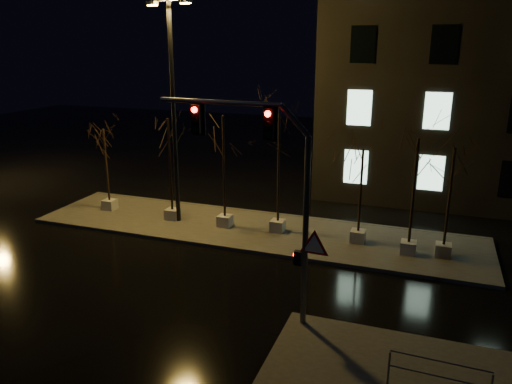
% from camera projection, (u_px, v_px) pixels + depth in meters
% --- Properties ---
extents(ground, '(90.00, 90.00, 0.00)m').
position_uv_depth(ground, '(199.00, 285.00, 19.10)').
color(ground, black).
rests_on(ground, ground).
extents(median, '(22.00, 5.00, 0.15)m').
position_uv_depth(median, '(252.00, 230.00, 24.48)').
color(median, '#46443E').
rests_on(median, ground).
extents(sidewalk_corner, '(7.00, 5.00, 0.15)m').
position_uv_depth(sidewalk_corner, '(392.00, 382.00, 13.49)').
color(sidewalk_corner, '#46443E').
rests_on(sidewalk_corner, ground).
extents(tree_0, '(1.80, 1.80, 4.54)m').
position_uv_depth(tree_0, '(105.00, 147.00, 26.25)').
color(tree_0, beige).
rests_on(tree_0, median).
extents(tree_1, '(1.80, 1.80, 5.35)m').
position_uv_depth(tree_1, '(169.00, 142.00, 24.57)').
color(tree_1, beige).
rests_on(tree_1, median).
extents(tree_2, '(1.80, 1.80, 5.66)m').
position_uv_depth(tree_2, '(223.00, 141.00, 23.54)').
color(tree_2, beige).
rests_on(tree_2, median).
extents(tree_3, '(1.80, 1.80, 5.79)m').
position_uv_depth(tree_3, '(279.00, 142.00, 22.85)').
color(tree_3, beige).
rests_on(tree_3, median).
extents(tree_4, '(1.80, 1.80, 4.43)m').
position_uv_depth(tree_4, '(362.00, 170.00, 21.86)').
color(tree_4, beige).
rests_on(tree_4, median).
extents(tree_5, '(1.80, 1.80, 5.16)m').
position_uv_depth(tree_5, '(416.00, 165.00, 20.43)').
color(tree_5, beige).
rests_on(tree_5, median).
extents(tree_6, '(1.80, 1.80, 4.85)m').
position_uv_depth(tree_6, '(452.00, 173.00, 20.23)').
color(tree_6, beige).
rests_on(tree_6, median).
extents(traffic_signal_mast, '(5.78, 0.39, 7.06)m').
position_uv_depth(traffic_signal_mast, '(271.00, 182.00, 15.32)').
color(traffic_signal_mast, '#55575C').
rests_on(traffic_signal_mast, sidewalk_corner).
extents(streetlight_main, '(2.63, 1.02, 10.66)m').
position_uv_depth(streetlight_main, '(173.00, 99.00, 23.79)').
color(streetlight_main, black).
rests_on(streetlight_main, median).
extents(guard_rail_a, '(2.51, 0.15, 1.08)m').
position_uv_depth(guard_rail_a, '(439.00, 373.00, 12.64)').
color(guard_rail_a, '#55575C').
rests_on(guard_rail_a, sidewalk_corner).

